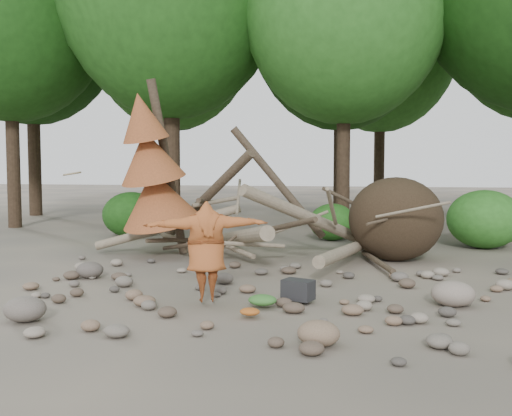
# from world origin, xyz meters

# --- Properties ---
(ground) EXTENTS (120.00, 120.00, 0.00)m
(ground) POSITION_xyz_m (0.00, 0.00, 0.00)
(ground) COLOR #514C44
(ground) RESTS_ON ground
(deadfall_pile) EXTENTS (8.55, 5.24, 3.30)m
(deadfall_pile) POSITION_xyz_m (2.02, 4.24, 0.95)
(deadfall_pile) COLOR #332619
(deadfall_pile) RESTS_ON ground
(dead_conifer) EXTENTS (2.06, 2.16, 4.35)m
(dead_conifer) POSITION_xyz_m (-3.12, 3.37, 2.11)
(dead_conifer) COLOR #4C3F30
(dead_conifer) RESTS_ON ground
(forest_backdrop) EXTENTS (33.68, 19.18, 15.68)m
(forest_backdrop) POSITION_xyz_m (-1.01, 13.89, 8.87)
(forest_backdrop) COLOR #38281C
(forest_backdrop) RESTS_ON ground
(bush_left) EXTENTS (1.80, 1.80, 1.44)m
(bush_left) POSITION_xyz_m (-5.50, 7.20, 0.72)
(bush_left) COLOR #1C4F15
(bush_left) RESTS_ON ground
(bush_mid) EXTENTS (1.40, 1.40, 1.12)m
(bush_mid) POSITION_xyz_m (0.80, 7.80, 0.56)
(bush_mid) COLOR #26641D
(bush_mid) RESTS_ON ground
(bush_right) EXTENTS (2.00, 2.00, 1.60)m
(bush_right) POSITION_xyz_m (5.00, 7.00, 0.80)
(bush_right) COLOR #307725
(bush_right) RESTS_ON ground
(frisbee_thrower) EXTENTS (3.17, 1.35, 2.07)m
(frisbee_thrower) POSITION_xyz_m (-0.39, -0.92, 0.88)
(frisbee_thrower) COLOR #A14F24
(frisbee_thrower) RESTS_ON ground
(backpack) EXTENTS (0.56, 0.46, 0.32)m
(backpack) POSITION_xyz_m (1.00, -0.42, 0.16)
(backpack) COLOR black
(backpack) RESTS_ON ground
(cloth_green) EXTENTS (0.45, 0.37, 0.17)m
(cloth_green) POSITION_xyz_m (0.52, -0.90, 0.08)
(cloth_green) COLOR #366F2C
(cloth_green) RESTS_ON ground
(cloth_orange) EXTENTS (0.30, 0.24, 0.11)m
(cloth_orange) POSITION_xyz_m (0.46, -1.53, 0.05)
(cloth_orange) COLOR #A4531C
(cloth_orange) RESTS_ON ground
(boulder_front_left) EXTENTS (0.60, 0.54, 0.36)m
(boulder_front_left) POSITION_xyz_m (-2.63, -2.40, 0.18)
(boulder_front_left) COLOR #696057
(boulder_front_left) RESTS_ON ground
(boulder_front_right) EXTENTS (0.53, 0.48, 0.32)m
(boulder_front_right) POSITION_xyz_m (1.59, -2.58, 0.16)
(boulder_front_right) COLOR #7F664F
(boulder_front_right) RESTS_ON ground
(boulder_mid_right) EXTENTS (0.68, 0.61, 0.41)m
(boulder_mid_right) POSITION_xyz_m (3.43, -0.09, 0.20)
(boulder_mid_right) COLOR gray
(boulder_mid_right) RESTS_ON ground
(boulder_mid_left) EXTENTS (0.55, 0.49, 0.33)m
(boulder_mid_left) POSITION_xyz_m (-3.36, 0.74, 0.16)
(boulder_mid_left) COLOR #574F49
(boulder_mid_left) RESTS_ON ground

